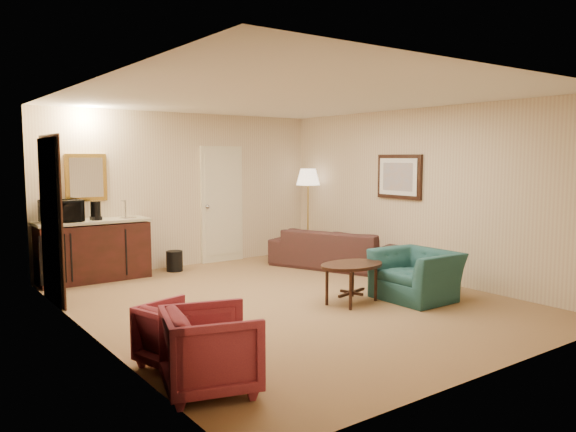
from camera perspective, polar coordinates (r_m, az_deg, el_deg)
name	(u,v)px	position (r m, az deg, el deg)	size (l,w,h in m)	color
ground	(288,301)	(7.36, 0.02, -8.63)	(6.00, 6.00, 0.00)	#876245
room_walls	(249,168)	(7.70, -3.95, 4.94)	(5.02, 6.01, 2.61)	beige
wetbar_cabinet	(94,250)	(8.96, -19.13, -3.31)	(1.64, 0.58, 0.92)	#3A1412
sofa	(336,242)	(9.46, 4.95, -2.70)	(2.20, 0.64, 0.86)	black
teal_armchair	(416,267)	(7.55, 12.91, -5.03)	(0.99, 0.64, 0.86)	#1F4C4E
rose_chair_near	(180,331)	(5.19, -10.90, -11.44)	(0.61, 0.57, 0.63)	maroon
rose_chair_far	(211,346)	(4.60, -7.87, -12.95)	(0.71, 0.67, 0.74)	maroon
coffee_table	(352,283)	(7.25, 6.49, -6.80)	(0.89, 0.60, 0.51)	black
floor_lamp	(308,213)	(10.41, 2.04, 0.32)	(0.44, 0.44, 1.66)	gold
waste_bin	(175,261)	(9.38, -11.46, -4.51)	(0.27, 0.27, 0.33)	black
microwave	(61,209)	(8.77, -22.07, 0.71)	(0.58, 0.32, 0.39)	black
coffee_maker	(96,211)	(8.86, -18.95, 0.51)	(0.15, 0.15, 0.28)	black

